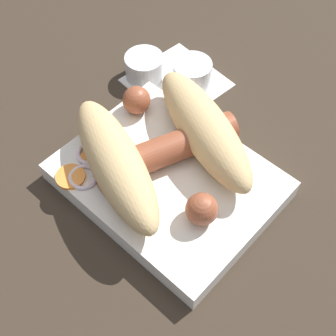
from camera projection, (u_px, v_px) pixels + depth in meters
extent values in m
plane|color=#33281E|center=(168.00, 186.00, 0.49)|extent=(3.00, 3.00, 0.00)
cube|color=silver|center=(168.00, 180.00, 0.48)|extent=(0.21, 0.16, 0.02)
ellipsoid|color=tan|center=(116.00, 163.00, 0.45)|extent=(0.18, 0.11, 0.05)
ellipsoid|color=tan|center=(206.00, 129.00, 0.47)|extent=(0.18, 0.11, 0.05)
cylinder|color=brown|center=(166.00, 150.00, 0.46)|extent=(0.08, 0.15, 0.03)
sphere|color=brown|center=(202.00, 209.00, 0.43)|extent=(0.03, 0.03, 0.03)
sphere|color=brown|center=(137.00, 100.00, 0.50)|extent=(0.03, 0.03, 0.03)
cylinder|color=orange|center=(70.00, 177.00, 0.46)|extent=(0.04, 0.04, 0.00)
cylinder|color=orange|center=(91.00, 158.00, 0.48)|extent=(0.03, 0.03, 0.00)
cylinder|color=#F99E4C|center=(109.00, 159.00, 0.48)|extent=(0.03, 0.03, 0.00)
torus|color=silver|center=(91.00, 153.00, 0.48)|extent=(0.03, 0.03, 0.00)
torus|color=silver|center=(83.00, 177.00, 0.46)|extent=(0.03, 0.03, 0.00)
cube|color=white|center=(177.00, 82.00, 0.57)|extent=(0.11, 0.11, 0.00)
cylinder|color=silver|center=(192.00, 73.00, 0.56)|extent=(0.05, 0.05, 0.03)
cylinder|color=#4C662D|center=(192.00, 79.00, 0.57)|extent=(0.04, 0.04, 0.01)
cylinder|color=silver|center=(144.00, 67.00, 0.57)|extent=(0.05, 0.05, 0.03)
cylinder|color=white|center=(145.00, 73.00, 0.57)|extent=(0.04, 0.04, 0.01)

